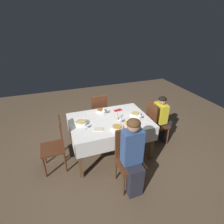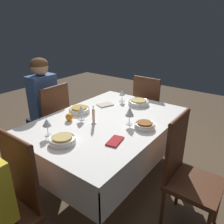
{
  "view_description": "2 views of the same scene",
  "coord_description": "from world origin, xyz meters",
  "px_view_note": "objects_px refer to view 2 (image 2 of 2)",
  "views": [
    {
      "loc": [
        0.91,
        2.68,
        2.42
      ],
      "look_at": [
        -0.04,
        0.02,
        0.94
      ],
      "focal_mm": 28.0,
      "sensor_mm": 36.0,
      "label": 1
    },
    {
      "loc": [
        -1.47,
        -1.15,
        1.62
      ],
      "look_at": [
        0.05,
        -0.02,
        0.83
      ],
      "focal_mm": 35.0,
      "sensor_mm": 36.0,
      "label": 2
    }
  ],
  "objects_px": {
    "chair_north": "(52,122)",
    "bowl_south": "(145,125)",
    "dining_table": "(107,128)",
    "chair_east": "(149,109)",
    "wine_glass_south": "(130,112)",
    "wine_glass_west": "(47,123)",
    "candle_centerpiece": "(94,117)",
    "napkin_red_folded": "(105,105)",
    "wine_glass_north": "(81,110)",
    "bowl_east": "(139,102)",
    "orange_fruit": "(69,117)",
    "wine_glass_east": "(122,93)",
    "bowl_west": "(62,140)",
    "chair_south": "(187,171)",
    "chair_west": "(9,204)",
    "bowl_north": "(79,110)",
    "napkin_spare_side": "(115,141)",
    "person_adult_denim": "(42,105)"
  },
  "relations": [
    {
      "from": "bowl_south",
      "to": "napkin_spare_side",
      "type": "xyz_separation_m",
      "value": [
        -0.34,
        0.07,
        -0.02
      ]
    },
    {
      "from": "chair_north",
      "to": "wine_glass_north",
      "type": "relative_size",
      "value": 7.17
    },
    {
      "from": "wine_glass_east",
      "to": "orange_fruit",
      "type": "xyz_separation_m",
      "value": [
        -0.73,
        0.09,
        -0.06
      ]
    },
    {
      "from": "bowl_north",
      "to": "wine_glass_east",
      "type": "distance_m",
      "value": 0.56
    },
    {
      "from": "wine_glass_east",
      "to": "bowl_south",
      "type": "bearing_deg",
      "value": -129.63
    },
    {
      "from": "chair_east",
      "to": "dining_table",
      "type": "bearing_deg",
      "value": 94.13
    },
    {
      "from": "dining_table",
      "to": "bowl_south",
      "type": "height_order",
      "value": "bowl_south"
    },
    {
      "from": "bowl_south",
      "to": "napkin_spare_side",
      "type": "distance_m",
      "value": 0.35
    },
    {
      "from": "wine_glass_east",
      "to": "wine_glass_south",
      "type": "distance_m",
      "value": 0.61
    },
    {
      "from": "chair_west",
      "to": "wine_glass_south",
      "type": "height_order",
      "value": "chair_west"
    },
    {
      "from": "chair_east",
      "to": "wine_glass_south",
      "type": "height_order",
      "value": "chair_east"
    },
    {
      "from": "dining_table",
      "to": "bowl_south",
      "type": "xyz_separation_m",
      "value": [
        0.06,
        -0.37,
        0.12
      ]
    },
    {
      "from": "person_adult_denim",
      "to": "bowl_west",
      "type": "height_order",
      "value": "person_adult_denim"
    },
    {
      "from": "chair_east",
      "to": "wine_glass_east",
      "type": "distance_m",
      "value": 0.61
    },
    {
      "from": "dining_table",
      "to": "candle_centerpiece",
      "type": "xyz_separation_m",
      "value": [
        -0.14,
        0.04,
        0.16
      ]
    },
    {
      "from": "wine_glass_east",
      "to": "candle_centerpiece",
      "type": "bearing_deg",
      "value": -168.64
    },
    {
      "from": "chair_east",
      "to": "bowl_north",
      "type": "bearing_deg",
      "value": 75.86
    },
    {
      "from": "bowl_west",
      "to": "wine_glass_east",
      "type": "bearing_deg",
      "value": 9.01
    },
    {
      "from": "wine_glass_east",
      "to": "orange_fruit",
      "type": "relative_size",
      "value": 1.95
    },
    {
      "from": "chair_north",
      "to": "bowl_south",
      "type": "distance_m",
      "value": 1.19
    },
    {
      "from": "candle_centerpiece",
      "to": "napkin_red_folded",
      "type": "height_order",
      "value": "candle_centerpiece"
    },
    {
      "from": "wine_glass_north",
      "to": "candle_centerpiece",
      "type": "xyz_separation_m",
      "value": [
        0.0,
        -0.15,
        -0.03
      ]
    },
    {
      "from": "chair_south",
      "to": "wine_glass_north",
      "type": "xyz_separation_m",
      "value": [
        -0.14,
        0.98,
        0.33
      ]
    },
    {
      "from": "chair_north",
      "to": "person_adult_denim",
      "type": "relative_size",
      "value": 0.78
    },
    {
      "from": "candle_centerpiece",
      "to": "bowl_south",
      "type": "bearing_deg",
      "value": -64.84
    },
    {
      "from": "wine_glass_north",
      "to": "napkin_spare_side",
      "type": "distance_m",
      "value": 0.52
    },
    {
      "from": "person_adult_denim",
      "to": "wine_glass_north",
      "type": "distance_m",
      "value": 0.77
    },
    {
      "from": "person_adult_denim",
      "to": "bowl_west",
      "type": "relative_size",
      "value": 6.19
    },
    {
      "from": "person_adult_denim",
      "to": "bowl_south",
      "type": "xyz_separation_m",
      "value": [
        0.09,
        -1.31,
        0.08
      ]
    },
    {
      "from": "napkin_spare_side",
      "to": "chair_north",
      "type": "bearing_deg",
      "value": 77.24
    },
    {
      "from": "chair_south",
      "to": "wine_glass_west",
      "type": "relative_size",
      "value": 6.86
    },
    {
      "from": "chair_north",
      "to": "chair_east",
      "type": "xyz_separation_m",
      "value": [
        1.04,
        -0.72,
        0.0
      ]
    },
    {
      "from": "chair_south",
      "to": "dining_table",
      "type": "bearing_deg",
      "value": 90.5
    },
    {
      "from": "candle_centerpiece",
      "to": "bowl_east",
      "type": "bearing_deg",
      "value": -6.89
    },
    {
      "from": "chair_north",
      "to": "wine_glass_north",
      "type": "xyz_separation_m",
      "value": [
        -0.1,
        -0.6,
        0.33
      ]
    },
    {
      "from": "wine_glass_west",
      "to": "bowl_south",
      "type": "height_order",
      "value": "wine_glass_west"
    },
    {
      "from": "dining_table",
      "to": "wine_glass_west",
      "type": "height_order",
      "value": "wine_glass_west"
    },
    {
      "from": "wine_glass_east",
      "to": "chair_north",
      "type": "bearing_deg",
      "value": 131.41
    },
    {
      "from": "wine_glass_south",
      "to": "wine_glass_north",
      "type": "bearing_deg",
      "value": 113.59
    },
    {
      "from": "chair_north",
      "to": "wine_glass_east",
      "type": "height_order",
      "value": "chair_north"
    },
    {
      "from": "chair_south",
      "to": "person_adult_denim",
      "type": "distance_m",
      "value": 1.74
    },
    {
      "from": "bowl_east",
      "to": "chair_east",
      "type": "bearing_deg",
      "value": 12.85
    },
    {
      "from": "bowl_south",
      "to": "wine_glass_north",
      "type": "bearing_deg",
      "value": 109.19
    },
    {
      "from": "dining_table",
      "to": "wine_glass_east",
      "type": "xyz_separation_m",
      "value": [
        0.51,
        0.17,
        0.19
      ]
    },
    {
      "from": "orange_fruit",
      "to": "bowl_north",
      "type": "bearing_deg",
      "value": 18.31
    },
    {
      "from": "chair_west",
      "to": "chair_east",
      "type": "relative_size",
      "value": 1.0
    },
    {
      "from": "person_adult_denim",
      "to": "wine_glass_west",
      "type": "distance_m",
      "value": 0.9
    },
    {
      "from": "orange_fruit",
      "to": "wine_glass_north",
      "type": "bearing_deg",
      "value": -41.28
    },
    {
      "from": "chair_west",
      "to": "orange_fruit",
      "type": "bearing_deg",
      "value": 107.91
    },
    {
      "from": "wine_glass_north",
      "to": "bowl_west",
      "type": "distance_m",
      "value": 0.44
    }
  ]
}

